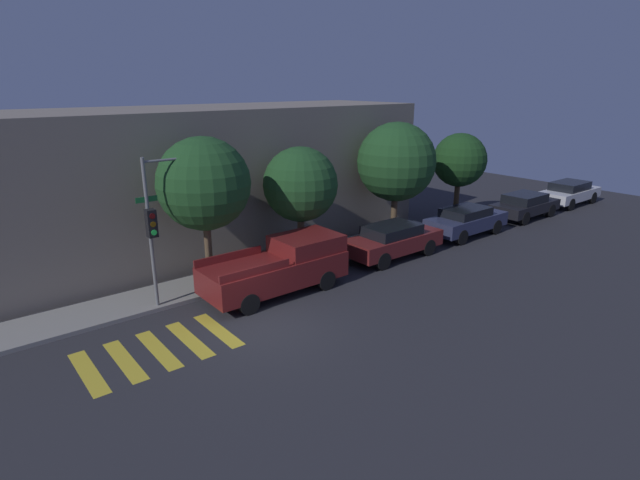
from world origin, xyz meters
TOP-DOWN VIEW (x-y plane):
  - ground_plane at (0.00, 0.00)m, footprint 60.00×60.00m
  - sidewalk at (0.00, 4.23)m, footprint 26.00×2.06m
  - building_row at (0.00, 8.66)m, footprint 26.00×6.00m
  - crosswalk at (-3.04, 0.80)m, footprint 4.24×2.60m
  - traffic_light_pole at (-1.59, 3.37)m, footprint 2.23×0.56m
  - pickup_truck at (2.13, 2.10)m, footprint 5.29×2.09m
  - sedan_near_corner at (7.98, 2.10)m, footprint 4.58×1.81m
  - sedan_middle at (13.21, 2.10)m, footprint 4.54×1.81m
  - sedan_far_end at (18.65, 2.10)m, footprint 4.43×1.86m
  - sedan_tail_of_row at (23.83, 2.10)m, footprint 4.65×1.84m
  - tree_near_corner at (0.22, 3.94)m, footprint 3.29×3.29m
  - tree_midblock at (4.40, 3.94)m, footprint 3.02×3.02m
  - tree_far_end at (9.97, 3.94)m, footprint 3.68×3.68m
  - tree_behind_truck at (14.82, 3.94)m, footprint 2.80×2.80m

SIDE VIEW (x-z plane):
  - ground_plane at x=0.00m, z-range 0.00..0.00m
  - crosswalk at x=-3.04m, z-range 0.00..0.00m
  - sidewalk at x=0.00m, z-range 0.00..0.14m
  - sedan_far_end at x=18.65m, z-range 0.06..1.45m
  - sedan_tail_of_row at x=23.83m, z-range 0.06..1.51m
  - sedan_middle at x=13.21m, z-range 0.07..1.51m
  - sedan_near_corner at x=7.98m, z-range 0.06..1.55m
  - pickup_truck at x=2.13m, z-range 0.02..1.93m
  - building_row at x=0.00m, z-range 0.00..6.29m
  - traffic_light_pole at x=-1.59m, z-range 0.83..5.94m
  - tree_midblock at x=4.40m, z-range 0.93..5.84m
  - tree_behind_truck at x=14.82m, z-range 0.99..5.80m
  - tree_far_end at x=9.97m, z-range 0.96..6.57m
  - tree_near_corner at x=0.22m, z-range 1.13..6.72m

